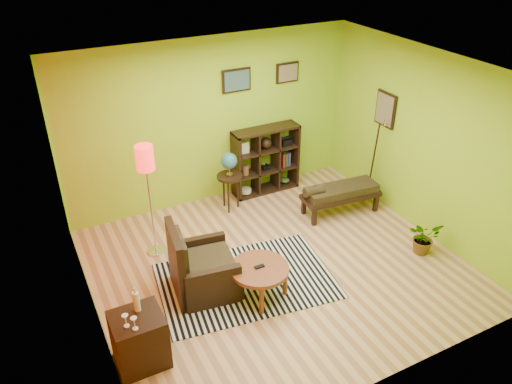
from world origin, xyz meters
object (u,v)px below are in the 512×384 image
floor_lamp (146,168)px  bench (339,192)px  potted_plant (423,240)px  coffee_table (259,271)px  armchair (201,271)px  side_cabinet (139,339)px  cube_shelf (266,160)px  globe_table (229,167)px

floor_lamp → bench: 3.23m
potted_plant → coffee_table: bearing=174.6°
armchair → bench: (2.75, 0.76, 0.09)m
armchair → floor_lamp: size_ratio=0.58×
armchair → side_cabinet: bearing=-142.0°
coffee_table → bench: (2.12, 1.22, -0.02)m
floor_lamp → cube_shelf: floor_lamp is taller
coffee_table → potted_plant: size_ratio=1.53×
coffee_table → potted_plant: bearing=-5.4°
floor_lamp → globe_table: floor_lamp is taller
globe_table → coffee_table: bearing=-104.9°
floor_lamp → side_cabinet: bearing=-111.6°
armchair → side_cabinet: armchair is taller
floor_lamp → globe_table: (1.50, 0.61, -0.62)m
potted_plant → armchair: bearing=167.7°
globe_table → cube_shelf: bearing=19.1°
side_cabinet → bench: (3.81, 1.59, 0.05)m
coffee_table → globe_table: (0.58, 2.17, 0.38)m
bench → potted_plant: 1.56m
globe_table → floor_lamp: bearing=-157.9°
globe_table → bench: size_ratio=0.76×
side_cabinet → floor_lamp: size_ratio=0.56×
side_cabinet → bench: bearing=22.6°
side_cabinet → potted_plant: 4.30m
coffee_table → floor_lamp: size_ratio=0.44×
globe_table → cube_shelf: (0.85, 0.29, -0.19)m
floor_lamp → bench: (3.05, -0.33, -1.02)m
coffee_table → floor_lamp: floor_lamp is taller
armchair → globe_table: globe_table is taller
coffee_table → side_cabinet: bearing=-167.8°
globe_table → potted_plant: 3.21m
floor_lamp → coffee_table: bearing=-59.3°
globe_table → cube_shelf: size_ratio=0.86×
armchair → bench: 2.86m
side_cabinet → potted_plant: (4.29, 0.12, -0.14)m
globe_table → potted_plant: globe_table is taller
side_cabinet → cube_shelf: cube_shelf is taller
globe_table → bench: globe_table is taller
side_cabinet → cube_shelf: size_ratio=0.81×
side_cabinet → potted_plant: size_ratio=1.95×
side_cabinet → floor_lamp: bearing=68.4°
potted_plant → floor_lamp: bearing=152.9°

